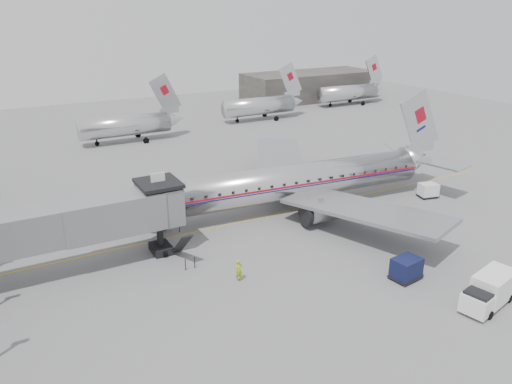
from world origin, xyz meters
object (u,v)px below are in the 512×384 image
airliner (298,181)px  baggage_cart_navy (406,268)px  service_van (489,290)px  ramp_worker (239,271)px  baggage_cart_white (428,190)px

airliner → baggage_cart_navy: size_ratio=14.78×
airliner → service_van: size_ratio=6.94×
airliner → ramp_worker: bearing=-134.4°
service_van → ramp_worker: bearing=127.5°
service_van → ramp_worker: (-14.02, 11.53, -0.32)m
service_van → baggage_cart_navy: (-2.45, 5.53, -0.28)m
ramp_worker → airliner: bearing=25.1°
baggage_cart_white → baggage_cart_navy: bearing=-128.7°
baggage_cart_white → ramp_worker: size_ratio=1.27×
airliner → service_van: 22.23m
airliner → service_van: airliner is taller
service_van → baggage_cart_navy: size_ratio=2.13×
airliner → baggage_cart_white: (14.41, -4.57, -2.08)m
baggage_cart_navy → baggage_cart_white: baggage_cart_navy is taller
baggage_cart_navy → ramp_worker: size_ratio=1.36×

